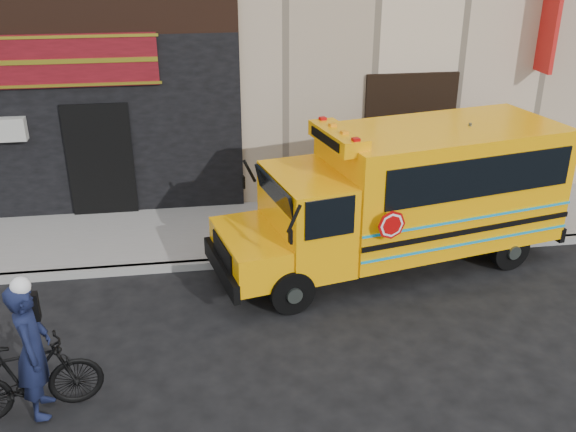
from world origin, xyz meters
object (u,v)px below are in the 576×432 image
(school_bus, at_px, (410,192))
(sign_pole, at_px, (463,184))
(bicycle, at_px, (29,378))
(cyclist, at_px, (33,353))

(school_bus, bearing_deg, sign_pole, 6.40)
(school_bus, relative_size, bicycle, 3.71)
(school_bus, distance_m, sign_pole, 1.13)
(sign_pole, xyz_separation_m, cyclist, (-7.49, -3.73, -0.56))
(bicycle, bearing_deg, sign_pole, -76.25)
(sign_pole, relative_size, cyclist, 1.41)
(bicycle, xyz_separation_m, cyclist, (0.13, -0.02, 0.41))
(school_bus, bearing_deg, cyclist, -150.51)
(cyclist, bearing_deg, bicycle, 76.53)
(cyclist, bearing_deg, school_bus, -65.63)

